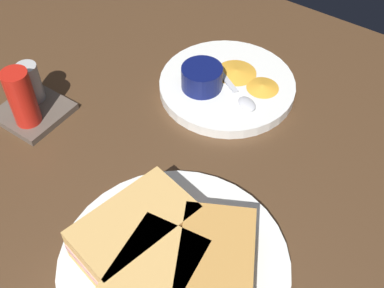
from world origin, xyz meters
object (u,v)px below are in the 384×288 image
object	(u,v)px
sandwich_half_near	(135,231)
condiment_caddy	(28,99)
ramekin_light_gravy	(202,77)
sandwich_half_extra	(214,271)
spoon_by_dark_ramekin	(178,261)
sandwich_half_far	(148,288)
spoon_by_gravy_ramekin	(242,98)
ramekin_dark_sauce	(217,284)
plate_sandwich_main	(174,265)
plate_chips_companion	(227,86)

from	to	relation	value
sandwich_half_near	condiment_caddy	world-z (taller)	condiment_caddy
ramekin_light_gravy	condiment_caddy	size ratio (longest dim) A/B	0.63
sandwich_half_extra	spoon_by_dark_ramekin	size ratio (longest dim) A/B	1.51
sandwich_half_far	spoon_by_gravy_ramekin	xyz separation A→B (cm)	(31.13, 7.55, -2.04)
sandwich_half_extra	ramekin_dark_sauce	bearing A→B (deg)	-132.07
plate_sandwich_main	spoon_by_gravy_ramekin	distance (cm)	27.26
sandwich_half_extra	plate_chips_companion	size ratio (longest dim) A/B	0.74
ramekin_light_gravy	condiment_caddy	bearing A→B (deg)	135.63
ramekin_light_gravy	spoon_by_gravy_ramekin	bearing A→B (deg)	-82.73
ramekin_dark_sauce	plate_chips_companion	world-z (taller)	ramekin_dark_sauce
spoon_by_dark_ramekin	plate_sandwich_main	bearing A→B (deg)	106.59
spoon_by_dark_ramekin	plate_chips_companion	size ratio (longest dim) A/B	0.49
ramekin_dark_sauce	sandwich_half_far	bearing A→B (deg)	130.31
ramekin_dark_sauce	spoon_by_gravy_ramekin	bearing A→B (deg)	25.70
sandwich_half_far	ramekin_dark_sauce	bearing A→B (deg)	-49.69
plate_sandwich_main	sandwich_half_near	world-z (taller)	sandwich_half_near
sandwich_half_extra	ramekin_dark_sauce	size ratio (longest dim) A/B	2.29
plate_chips_companion	sandwich_half_extra	bearing A→B (deg)	-150.59
plate_sandwich_main	condiment_caddy	distance (cm)	31.87
spoon_by_gravy_ramekin	condiment_caddy	size ratio (longest dim) A/B	0.98
plate_chips_companion	spoon_by_gravy_ramekin	xyz separation A→B (cm)	(-2.23, -3.90, 1.16)
sandwich_half_near	plate_chips_companion	xyz separation A→B (cm)	(28.99, 6.16, -3.20)
ramekin_dark_sauce	condiment_caddy	world-z (taller)	condiment_caddy
plate_sandwich_main	sandwich_half_extra	world-z (taller)	sandwich_half_extra
plate_sandwich_main	sandwich_half_extra	bearing A→B (deg)	-84.55
plate_sandwich_main	spoon_by_dark_ramekin	xyz separation A→B (cm)	(0.12, -0.42, 1.16)
sandwich_half_far	sandwich_half_extra	world-z (taller)	same
sandwich_half_far	plate_chips_companion	xyz separation A→B (cm)	(33.36, 11.45, -3.20)
sandwich_half_extra	plate_chips_companion	bearing A→B (deg)	29.41
ramekin_dark_sauce	spoon_by_dark_ramekin	world-z (taller)	ramekin_dark_sauce
sandwich_half_far	ramekin_dark_sauce	distance (cm)	6.93
spoon_by_dark_ramekin	spoon_by_gravy_ramekin	world-z (taller)	same
sandwich_half_extra	ramekin_dark_sauce	world-z (taller)	sandwich_half_extra
spoon_by_dark_ramekin	sandwich_half_far	bearing A→B (deg)	-179.48
plate_chips_companion	ramekin_light_gravy	distance (cm)	4.78
sandwich_half_near	ramekin_dark_sauce	bearing A→B (deg)	-89.43
plate_sandwich_main	sandwich_half_far	world-z (taller)	sandwich_half_far
ramekin_dark_sauce	condiment_caddy	distance (cm)	37.43
ramekin_dark_sauce	ramekin_light_gravy	world-z (taller)	ramekin_dark_sauce
spoon_by_dark_ramekin	plate_chips_companion	distance (cm)	30.63
plate_chips_companion	ramekin_dark_sauce	bearing A→B (deg)	-149.93
sandwich_half_near	spoon_by_gravy_ramekin	world-z (taller)	sandwich_half_near
plate_sandwich_main	sandwich_half_far	xyz separation A→B (cm)	(-4.83, -0.46, 3.20)
spoon_by_dark_ramekin	plate_chips_companion	world-z (taller)	spoon_by_dark_ramekin
plate_chips_companion	sandwich_half_near	bearing A→B (deg)	-168.00
ramekin_light_gravy	condiment_caddy	distance (cm)	24.67
sandwich_half_far	spoon_by_dark_ramekin	distance (cm)	5.36
ramekin_light_gravy	sandwich_half_near	bearing A→B (deg)	-161.45
sandwich_half_far	plate_chips_companion	world-z (taller)	sandwich_half_far
sandwich_half_near	plate_sandwich_main	bearing A→B (deg)	-84.55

